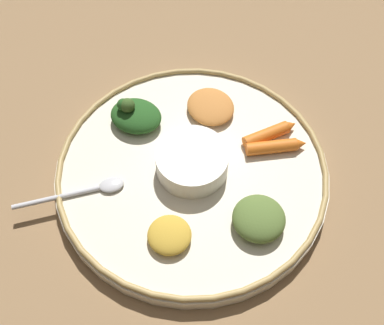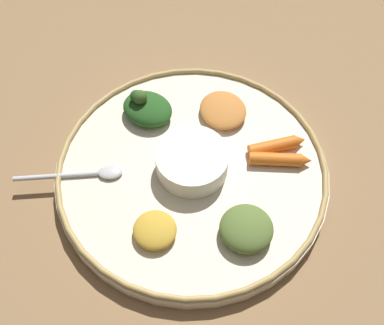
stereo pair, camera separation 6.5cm
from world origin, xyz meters
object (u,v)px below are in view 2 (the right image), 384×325
at_px(spoon, 87,174).
at_px(carrot_outer, 277,145).
at_px(center_bowl, 192,161).
at_px(carrot_near_spoon, 280,159).
at_px(greens_pile, 147,108).

bearing_deg(spoon, carrot_outer, 90.81).
relative_size(center_bowl, carrot_near_spoon, 1.12).
relative_size(center_bowl, spoon, 0.67).
distance_m(center_bowl, carrot_outer, 0.13).
height_order(spoon, carrot_outer, carrot_outer).
bearing_deg(center_bowl, greens_pile, -153.72).
bearing_deg(center_bowl, carrot_outer, 96.50).
distance_m(greens_pile, carrot_outer, 0.20).
distance_m(spoon, carrot_outer, 0.27).
height_order(spoon, carrot_near_spoon, carrot_near_spoon).
bearing_deg(spoon, center_bowl, 85.94).
relative_size(spoon, carrot_outer, 1.75).
xyz_separation_m(spoon, greens_pile, (-0.10, 0.09, 0.01)).
relative_size(spoon, carrot_near_spoon, 1.69).
height_order(spoon, greens_pile, greens_pile).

